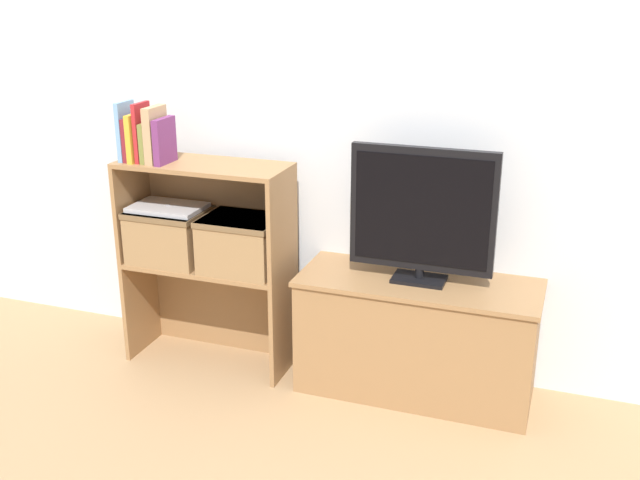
# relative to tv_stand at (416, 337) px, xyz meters

# --- Properties ---
(ground_plane) EXTENTS (16.00, 16.00, 0.00)m
(ground_plane) POSITION_rel_tv_stand_xyz_m (-0.43, -0.19, -0.26)
(ground_plane) COLOR #A37F56
(wall_back) EXTENTS (10.00, 0.05, 2.40)m
(wall_back) POSITION_rel_tv_stand_xyz_m (-0.43, 0.23, 0.94)
(wall_back) COLOR silver
(wall_back) RESTS_ON ground_plane
(tv_stand) EXTENTS (1.01, 0.40, 0.52)m
(tv_stand) POSITION_rel_tv_stand_xyz_m (0.00, 0.00, 0.00)
(tv_stand) COLOR olive
(tv_stand) RESTS_ON ground_plane
(tv) EXTENTS (0.60, 0.14, 0.57)m
(tv) POSITION_rel_tv_stand_xyz_m (0.00, -0.00, 0.56)
(tv) COLOR black
(tv) RESTS_ON tv_stand
(bookshelf_lower_tier) EXTENTS (0.76, 0.31, 0.49)m
(bookshelf_lower_tier) POSITION_rel_tv_stand_xyz_m (-0.97, 0.02, 0.04)
(bookshelf_lower_tier) COLOR olive
(bookshelf_lower_tier) RESTS_ON ground_plane
(bookshelf_upper_tier) EXTENTS (0.76, 0.31, 0.47)m
(bookshelf_upper_tier) POSITION_rel_tv_stand_xyz_m (-0.97, 0.02, 0.52)
(bookshelf_upper_tier) COLOR olive
(bookshelf_upper_tier) RESTS_ON bookshelf_lower_tier
(book_skyblue) EXTENTS (0.02, 0.13, 0.26)m
(book_skyblue) POSITION_rel_tv_stand_xyz_m (-1.31, -0.09, 0.82)
(book_skyblue) COLOR #709ECC
(book_skyblue) RESTS_ON bookshelf_upper_tier
(book_maroon) EXTENTS (0.02, 0.13, 0.19)m
(book_maroon) POSITION_rel_tv_stand_xyz_m (-1.28, -0.09, 0.79)
(book_maroon) COLOR maroon
(book_maroon) RESTS_ON bookshelf_upper_tier
(book_mustard) EXTENTS (0.03, 0.15, 0.21)m
(book_mustard) POSITION_rel_tv_stand_xyz_m (-1.25, -0.09, 0.80)
(book_mustard) COLOR gold
(book_mustard) RESTS_ON bookshelf_upper_tier
(book_crimson) EXTENTS (0.02, 0.12, 0.26)m
(book_crimson) POSITION_rel_tv_stand_xyz_m (-1.23, -0.09, 0.82)
(book_crimson) COLOR #B22328
(book_crimson) RESTS_ON bookshelf_upper_tier
(book_olive) EXTENTS (0.02, 0.13, 0.17)m
(book_olive) POSITION_rel_tv_stand_xyz_m (-1.20, -0.09, 0.78)
(book_olive) COLOR olive
(book_olive) RESTS_ON bookshelf_upper_tier
(book_tan) EXTENTS (0.04, 0.14, 0.24)m
(book_tan) POSITION_rel_tv_stand_xyz_m (-1.16, -0.09, 0.82)
(book_tan) COLOR tan
(book_tan) RESTS_ON bookshelf_upper_tier
(book_plum) EXTENTS (0.03, 0.15, 0.20)m
(book_plum) POSITION_rel_tv_stand_xyz_m (-1.12, -0.09, 0.79)
(book_plum) COLOR #6B2D66
(book_plum) RESTS_ON bookshelf_upper_tier
(storage_basket_left) EXTENTS (0.34, 0.28, 0.24)m
(storage_basket_left) POSITION_rel_tv_stand_xyz_m (-1.15, -0.05, 0.36)
(storage_basket_left) COLOR #937047
(storage_basket_left) RESTS_ON bookshelf_lower_tier
(storage_basket_right) EXTENTS (0.34, 0.28, 0.24)m
(storage_basket_right) POSITION_rel_tv_stand_xyz_m (-0.79, -0.05, 0.36)
(storage_basket_right) COLOR #937047
(storage_basket_right) RESTS_ON bookshelf_lower_tier
(laptop) EXTENTS (0.32, 0.22, 0.02)m
(laptop) POSITION_rel_tv_stand_xyz_m (-1.15, -0.05, 0.48)
(laptop) COLOR #BCBCC1
(laptop) RESTS_ON storage_basket_left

